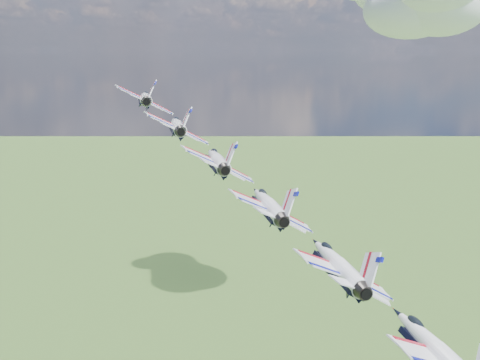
# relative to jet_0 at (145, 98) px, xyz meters

# --- Properties ---
(jet_0) EXTENTS (14.60, 17.13, 8.43)m
(jet_0) POSITION_rel_jet_0_xyz_m (0.00, 0.00, 0.00)
(jet_0) COLOR white
(jet_1) EXTENTS (14.60, 17.13, 8.43)m
(jet_1) POSITION_rel_jet_0_xyz_m (7.37, -9.50, -3.21)
(jet_1) COLOR white
(jet_2) EXTENTS (14.60, 17.13, 8.43)m
(jet_2) POSITION_rel_jet_0_xyz_m (14.74, -19.01, -6.42)
(jet_2) COLOR white
(jet_3) EXTENTS (14.60, 17.13, 8.43)m
(jet_3) POSITION_rel_jet_0_xyz_m (22.12, -28.51, -9.64)
(jet_3) COLOR silver
(jet_4) EXTENTS (14.60, 17.13, 8.43)m
(jet_4) POSITION_rel_jet_0_xyz_m (29.49, -38.02, -12.85)
(jet_4) COLOR white
(jet_5) EXTENTS (14.60, 17.13, 8.43)m
(jet_5) POSITION_rel_jet_0_xyz_m (36.86, -47.52, -16.06)
(jet_5) COLOR white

